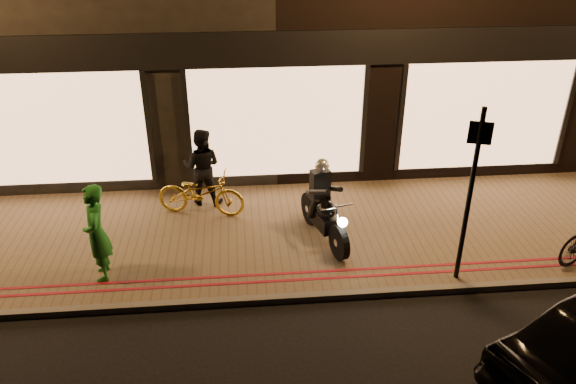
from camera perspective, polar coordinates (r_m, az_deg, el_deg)
The scene contains 9 objects.
ground at distance 9.22m, azimuth 0.81°, elevation -11.21°, with size 90.00×90.00×0.00m, color black.
sidewalk at distance 10.81m, azimuth -0.29°, elevation -4.31°, with size 50.00×4.00×0.12m, color brown.
kerb_stone at distance 9.22m, azimuth 0.78°, elevation -10.72°, with size 50.00×0.14×0.12m, color #59544C.
red_kerb_lines at distance 9.58m, azimuth 0.47°, elevation -8.58°, with size 50.00×0.26×0.01m.
motorcycle at distance 10.29m, azimuth 3.62°, elevation -1.80°, with size 0.75×1.90×1.59m.
sign_post at distance 9.15m, azimuth 18.08°, elevation 0.34°, with size 0.34×0.14×3.00m.
bicycle_gold at distance 11.29m, azimuth -8.85°, elevation -0.11°, with size 0.62×1.76×0.93m, color gold.
person_green at distance 9.64m, azimuth -18.87°, elevation -3.97°, with size 0.62×0.41×1.70m, color #1B671E.
person_dark at distance 11.57m, azimuth -8.73°, elevation 2.54°, with size 0.79×0.62×1.63m, color black.
Camera 1 is at (-0.79, -7.13, 5.80)m, focal length 35.00 mm.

